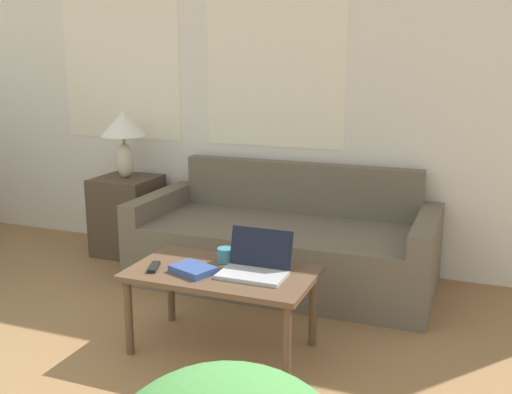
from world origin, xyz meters
The scene contains 9 objects.
wall_back centered at (0.00, 3.64, 1.31)m, with size 6.42×0.06×2.60m.
couch centered at (0.85, 3.17, 0.26)m, with size 2.09×0.91×0.81m.
side_table centered at (-0.55, 3.30, 0.32)m, with size 0.47×0.47×0.63m.
table_lamp centered at (-0.55, 3.30, 1.00)m, with size 0.36×0.36×0.53m.
coffee_table centered at (0.86, 2.05, 0.41)m, with size 0.99×0.56×0.46m.
laptop centered at (1.05, 2.07, 0.51)m, with size 0.35×0.27×0.22m.
cup_navy centered at (0.82, 2.19, 0.50)m, with size 0.10×0.10×0.08m.
book_red centered at (0.73, 1.97, 0.48)m, with size 0.26×0.23×0.04m.
tv_remote centered at (0.51, 1.94, 0.47)m, with size 0.09×0.16×0.02m.
Camera 1 is at (2.13, -0.70, 1.58)m, focal length 42.00 mm.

